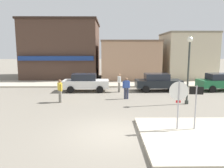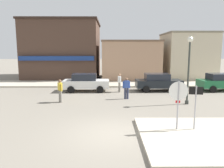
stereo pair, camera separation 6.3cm
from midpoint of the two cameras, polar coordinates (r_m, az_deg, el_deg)
name	(u,v)px [view 2 (the right image)]	position (r m, az deg, el deg)	size (l,w,h in m)	color
ground_plane	(113,134)	(9.81, 0.42, -12.83)	(160.00, 160.00, 0.00)	gray
sidewalk_corner	(218,137)	(10.23, 26.18, -12.37)	(6.40, 4.80, 0.15)	#B7AD99
kerb_far	(111,84)	(23.26, -0.08, 0.10)	(80.00, 4.00, 0.15)	#B7AD99
stop_sign	(178,99)	(9.95, 17.05, -3.75)	(0.81, 0.13, 2.30)	#9E9EA3
one_way_sign	(195,103)	(10.25, 21.12, -4.67)	(0.60, 0.09, 2.10)	#9E9EA3
lamp_post	(189,60)	(15.32, 19.60, 5.87)	(0.36, 0.36, 4.54)	#333833
parked_car_nearest	(86,82)	(19.41, -6.75, 0.47)	(4.02, 1.92, 1.56)	white
parked_car_second	(158,82)	(19.86, 12.04, 0.53)	(4.03, 1.93, 1.56)	black
parked_car_third	(221,82)	(21.83, 26.68, 0.52)	(4.12, 2.11, 1.56)	#1E6B3D
pedestrian_crossing_near	(60,90)	(15.60, -13.27, -1.55)	(0.38, 0.50, 1.61)	gray
pedestrian_crossing_far	(119,82)	(18.91, 2.06, 0.49)	(0.29, 0.56, 1.61)	gray
pedestrian_kerb_side	(126,87)	(16.25, 3.90, -0.91)	(0.55, 0.24, 1.61)	#2D334C
building_corner_shop	(65,50)	(30.10, -12.16, 8.73)	(9.19, 9.51, 7.29)	#473328
building_storefront_left_near	(130,60)	(28.23, 4.71, 6.32)	(7.01, 7.32, 4.76)	tan
building_storefront_left_mid	(187,56)	(29.42, 19.00, 6.94)	(5.81, 6.24, 5.74)	beige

